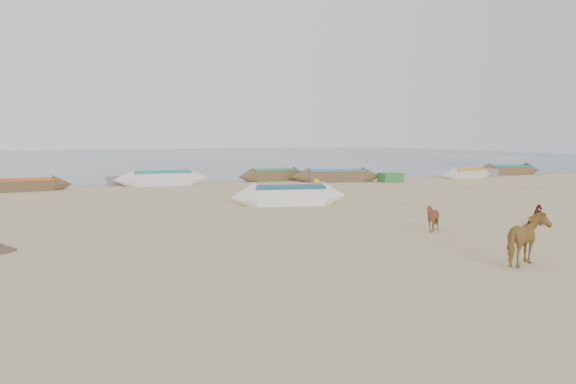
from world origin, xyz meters
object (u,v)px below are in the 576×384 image
object	(u,v)px
calf_right	(541,215)
near_canoe	(289,195)
cow_adult	(527,240)
calf_front	(432,218)

from	to	relation	value
calf_right	near_canoe	bearing A→B (deg)	39.88
cow_adult	calf_right	world-z (taller)	cow_adult
calf_front	near_canoe	bearing A→B (deg)	-164.93
cow_adult	calf_right	xyz separation A→B (m)	(5.18, 5.15, -0.29)
calf_front	near_canoe	distance (m)	8.96
calf_right	near_canoe	world-z (taller)	near_canoe
calf_front	calf_right	bearing A→B (deg)	92.06
calf_right	near_canoe	xyz separation A→B (m)	(-6.76, 8.62, 0.09)
near_canoe	calf_right	bearing A→B (deg)	-43.61
cow_adult	calf_right	distance (m)	7.31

